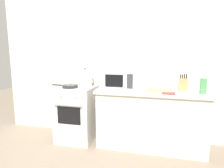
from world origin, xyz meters
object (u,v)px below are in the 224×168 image
(frying_pan, at_px, (70,86))
(cutting_board, at_px, (159,91))
(knife_block, at_px, (183,84))
(stock_pot, at_px, (85,78))
(stove, at_px, (77,113))
(pasta_box, at_px, (203,86))
(oven_mitt, at_px, (169,93))
(microwave, at_px, (120,79))

(frying_pan, height_order, cutting_board, frying_pan)
(frying_pan, distance_m, knife_block, 1.82)
(stock_pot, xyz_separation_m, frying_pan, (-0.21, -0.18, -0.12))
(stove, xyz_separation_m, cutting_board, (1.36, 0.00, 0.47))
(cutting_board, bearing_deg, pasta_box, -2.83)
(knife_block, height_order, oven_mitt, knife_block)
(stock_pot, distance_m, microwave, 0.62)
(stove, bearing_deg, frying_pan, -146.18)
(stove, height_order, microwave, microwave)
(frying_pan, bearing_deg, oven_mitt, -3.64)
(frying_pan, bearing_deg, pasta_box, 0.82)
(frying_pan, relative_size, oven_mitt, 2.55)
(stove, xyz_separation_m, oven_mitt, (1.50, -0.16, 0.47))
(frying_pan, xyz_separation_m, microwave, (0.83, 0.14, 0.12))
(cutting_board, xyz_separation_m, pasta_box, (0.61, -0.03, 0.10))
(pasta_box, bearing_deg, oven_mitt, -164.68)
(stove, xyz_separation_m, frying_pan, (-0.09, -0.06, 0.48))
(knife_block, distance_m, pasta_box, 0.31)
(microwave, bearing_deg, stock_pot, 175.97)
(stove, height_order, stock_pot, stock_pot)
(cutting_board, distance_m, pasta_box, 0.61)
(cutting_board, bearing_deg, stock_pot, 174.40)
(stove, relative_size, pasta_box, 4.18)
(stove, relative_size, knife_block, 3.52)
(pasta_box, xyz_separation_m, oven_mitt, (-0.47, -0.13, -0.10))
(cutting_board, height_order, oven_mitt, cutting_board)
(stock_pot, xyz_separation_m, pasta_box, (1.85, -0.15, -0.04))
(frying_pan, distance_m, pasta_box, 2.06)
(stove, height_order, frying_pan, frying_pan)
(cutting_board, bearing_deg, frying_pan, -177.66)
(frying_pan, relative_size, microwave, 0.92)
(oven_mitt, bearing_deg, knife_block, 53.61)
(stove, xyz_separation_m, microwave, (0.74, 0.08, 0.61))
(oven_mitt, bearing_deg, microwave, 162.46)
(oven_mitt, bearing_deg, stock_pot, 168.42)
(knife_block, bearing_deg, oven_mitt, -126.39)
(microwave, height_order, cutting_board, microwave)
(knife_block, relative_size, pasta_box, 1.19)
(stock_pot, height_order, frying_pan, stock_pot)
(stove, relative_size, cutting_board, 2.56)
(stove, height_order, cutting_board, cutting_board)
(pasta_box, bearing_deg, frying_pan, -179.18)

